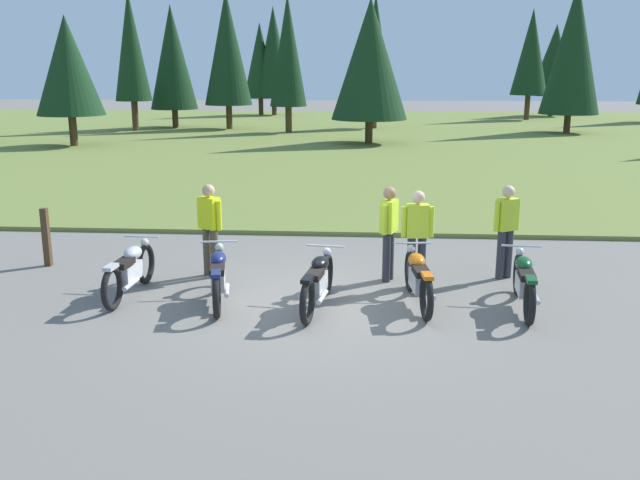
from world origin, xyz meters
TOP-DOWN VIEW (x-y plane):
  - ground_plane at (0.00, 0.00)m, footprint 140.00×140.00m
  - grass_moorland at (0.00, 26.60)m, footprint 80.00×44.00m
  - forest_treeline at (0.33, 32.06)m, footprint 41.45×25.63m
  - motorcycle_silver at (-3.09, 0.21)m, footprint 0.62×2.10m
  - motorcycle_navy at (-1.57, -0.04)m, footprint 0.68×2.09m
  - motorcycle_black at (0.02, -0.21)m, footprint 0.62×2.09m
  - motorcycle_orange at (1.58, 0.08)m, footprint 0.62×2.10m
  - motorcycle_british_green at (3.20, -0.00)m, footprint 0.62×2.10m
  - rider_checking_bike at (-2.02, 1.40)m, footprint 0.49×0.37m
  - rider_in_hivis_vest at (1.61, 1.01)m, footprint 0.55×0.25m
  - rider_with_back_turned at (1.14, 1.35)m, footprint 0.33×0.52m
  - rider_near_row_end at (3.21, 1.64)m, footprint 0.48×0.37m
  - trail_marker_post at (-5.25, 1.85)m, footprint 0.12×0.12m

SIDE VIEW (x-z plane):
  - ground_plane at x=0.00m, z-range 0.00..0.00m
  - grass_moorland at x=0.00m, z-range 0.00..0.10m
  - motorcycle_silver at x=-3.09m, z-range 0.00..0.88m
  - motorcycle_navy at x=-1.57m, z-range 0.00..0.88m
  - motorcycle_black at x=0.02m, z-range 0.00..0.88m
  - motorcycle_orange at x=1.58m, z-range 0.00..0.88m
  - motorcycle_british_green at x=3.20m, z-range 0.00..0.88m
  - trail_marker_post at x=-5.25m, z-range 0.00..1.11m
  - rider_checking_bike at x=-2.02m, z-range 0.11..1.78m
  - rider_in_hivis_vest at x=1.61m, z-range 0.11..1.78m
  - rider_with_back_turned at x=1.14m, z-range 0.11..1.78m
  - rider_near_row_end at x=3.21m, z-range 0.11..1.78m
  - forest_treeline at x=0.33m, z-range 0.28..8.43m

